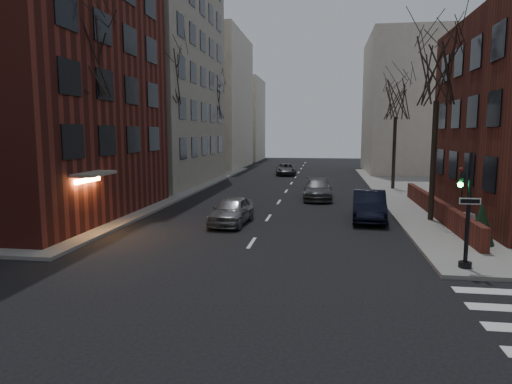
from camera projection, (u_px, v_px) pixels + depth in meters
building_left_tan at (108, 33)px, 42.26m from camera, size 18.00×18.00×28.00m
low_wall_right at (436, 208)px, 25.39m from camera, size 0.35×16.00×1.00m
building_distant_la at (194, 102)px, 63.20m from camera, size 14.00×16.00×18.00m
building_distant_ra at (427, 105)px, 53.99m from camera, size 14.00×14.00×16.00m
building_distant_lb at (233, 120)px, 79.83m from camera, size 10.00×12.00×14.00m
traffic_signal at (466, 218)px, 15.62m from camera, size 0.76×0.44×4.00m
tree_left_a at (79, 57)px, 22.16m from camera, size 4.18×4.18×10.26m
tree_left_b at (165, 77)px, 33.86m from camera, size 4.40×4.40×10.80m
tree_left_c at (211, 102)px, 47.70m from camera, size 3.96×3.96×9.72m
tree_right_a at (438, 70)px, 23.53m from camera, size 3.96×3.96×9.72m
tree_right_b at (396, 98)px, 37.31m from camera, size 3.74×3.74×9.18m
streetlamp_near at (154, 141)px, 30.46m from camera, size 0.36×0.36×6.28m
streetlamp_far at (221, 138)px, 50.07m from camera, size 0.36×0.36×6.28m
parked_sedan at (369, 206)px, 25.03m from camera, size 2.04×5.05×1.63m
car_lane_silver at (232, 211)px, 24.00m from camera, size 2.02×4.38×1.45m
car_lane_gray at (318, 189)px, 32.91m from camera, size 2.10×5.06×1.46m
car_lane_far at (286, 169)px, 51.82m from camera, size 2.65×4.94×1.32m
sandwich_board at (468, 223)px, 21.17m from camera, size 0.53×0.67×0.97m
evergreen_shrub at (481, 223)px, 19.00m from camera, size 1.28×1.28×1.81m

